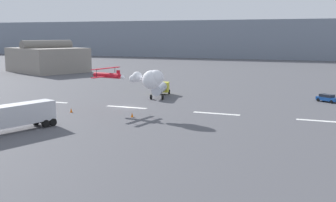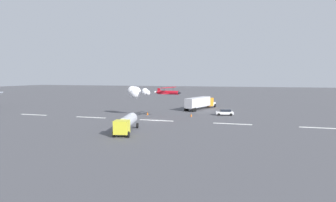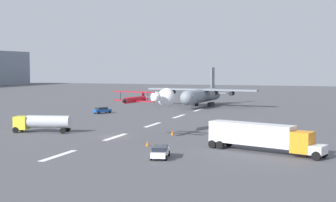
# 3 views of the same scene
# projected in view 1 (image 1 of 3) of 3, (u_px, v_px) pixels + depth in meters

# --- Properties ---
(ground_plane) EXTENTS (440.00, 440.00, 0.00)m
(ground_plane) POSITION_uv_depth(u_px,v_px,m) (126.00, 107.00, 74.80)
(ground_plane) COLOR #4C4C51
(ground_plane) RESTS_ON ground
(runway_stripe_3) EXTENTS (8.00, 0.90, 0.01)m
(runway_stripe_3) POSITION_uv_depth(u_px,v_px,m) (50.00, 102.00, 80.80)
(runway_stripe_3) COLOR white
(runway_stripe_3) RESTS_ON ground
(runway_stripe_4) EXTENTS (8.00, 0.90, 0.01)m
(runway_stripe_4) POSITION_uv_depth(u_px,v_px,m) (126.00, 107.00, 74.80)
(runway_stripe_4) COLOR white
(runway_stripe_4) RESTS_ON ground
(runway_stripe_5) EXTENTS (8.00, 0.90, 0.01)m
(runway_stripe_5) POSITION_uv_depth(u_px,v_px,m) (216.00, 114.00, 68.79)
(runway_stripe_5) COLOR white
(runway_stripe_5) RESTS_ON ground
(runway_stripe_6) EXTENTS (8.00, 0.90, 0.01)m
(runway_stripe_6) POSITION_uv_depth(u_px,v_px,m) (323.00, 121.00, 62.79)
(runway_stripe_6) COLOR white
(runway_stripe_6) RESTS_ON ground
(mountain_ridge_distant) EXTENTS (396.00, 16.00, 20.75)m
(mountain_ridge_distant) POSITION_uv_depth(u_px,v_px,m) (262.00, 39.00, 221.93)
(mountain_ridge_distant) COLOR gray
(mountain_ridge_distant) RESTS_ON ground
(stunt_biplane_red) EXTENTS (14.60, 7.06, 3.13)m
(stunt_biplane_red) POSITION_uv_depth(u_px,v_px,m) (145.00, 78.00, 66.43)
(stunt_biplane_red) COLOR red
(semi_truck_orange) EXTENTS (7.63, 15.69, 3.70)m
(semi_truck_orange) POSITION_uv_depth(u_px,v_px,m) (4.00, 118.00, 54.80)
(semi_truck_orange) COLOR silver
(semi_truck_orange) RESTS_ON ground
(fuel_tanker_truck) EXTENTS (4.58, 9.86, 2.90)m
(fuel_tanker_truck) POSITION_uv_depth(u_px,v_px,m) (160.00, 88.00, 87.26)
(fuel_tanker_truck) COLOR yellow
(fuel_tanker_truck) RESTS_ON ground
(followme_car_yellow) EXTENTS (4.68, 2.75, 1.52)m
(followme_car_yellow) POSITION_uv_depth(u_px,v_px,m) (15.00, 109.00, 68.11)
(followme_car_yellow) COLOR white
(followme_car_yellow) RESTS_ON ground
(airport_staff_sedan) EXTENTS (4.50, 3.87, 1.52)m
(airport_staff_sedan) POSITION_uv_depth(u_px,v_px,m) (327.00, 98.00, 80.39)
(airport_staff_sedan) COLOR #194CA5
(airport_staff_sedan) RESTS_ON ground
(hangar_building) EXTENTS (31.46, 28.35, 11.10)m
(hangar_building) POSITION_uv_depth(u_px,v_px,m) (48.00, 59.00, 144.86)
(hangar_building) COLOR gray
(hangar_building) RESTS_ON ground
(traffic_cone_near) EXTENTS (0.44, 0.44, 0.75)m
(traffic_cone_near) POSITION_uv_depth(u_px,v_px,m) (71.00, 110.00, 69.74)
(traffic_cone_near) COLOR orange
(traffic_cone_near) RESTS_ON ground
(traffic_cone_far) EXTENTS (0.44, 0.44, 0.75)m
(traffic_cone_far) POSITION_uv_depth(u_px,v_px,m) (132.00, 115.00, 65.70)
(traffic_cone_far) COLOR orange
(traffic_cone_far) RESTS_ON ground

